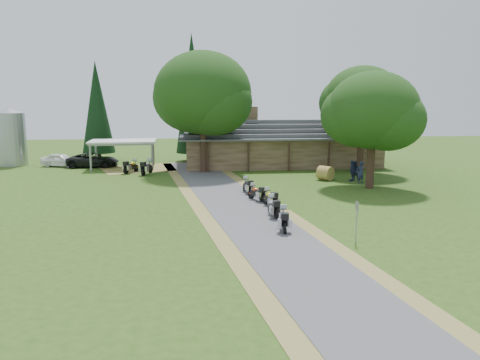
{
  "coord_description": "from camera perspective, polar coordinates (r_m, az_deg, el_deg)",
  "views": [
    {
      "loc": [
        -3.63,
        -25.23,
        6.97
      ],
      "look_at": [
        -0.32,
        5.65,
        1.6
      ],
      "focal_mm": 35.0,
      "sensor_mm": 36.0,
      "label": 1
    }
  ],
  "objects": [
    {
      "name": "sign_post",
      "position": [
        23.45,
        14.0,
        -5.06
      ],
      "size": [
        0.38,
        0.06,
        2.14
      ],
      "primitive_type": null,
      "color": "gray",
      "rests_on": "ground"
    },
    {
      "name": "person_a",
      "position": [
        40.57,
        14.49,
        1.17
      ],
      "size": [
        0.76,
        0.69,
        2.19
      ],
      "primitive_type": "imported",
      "rotation": [
        0.0,
        0.0,
        3.63
      ],
      "color": "navy",
      "rests_on": "ground"
    },
    {
      "name": "motorcycle_row_c",
      "position": [
        30.66,
        3.69,
        -2.18
      ],
      "size": [
        0.99,
        1.88,
        1.23
      ],
      "primitive_type": null,
      "rotation": [
        0.0,
        0.0,
        1.81
      ],
      "color": "gold",
      "rests_on": "ground"
    },
    {
      "name": "car_dark_suv",
      "position": [
        51.01,
        -17.52,
        2.73
      ],
      "size": [
        2.62,
        5.77,
        2.18
      ],
      "primitive_type": "imported",
      "rotation": [
        0.0,
        0.0,
        1.54
      ],
      "color": "black",
      "rests_on": "ground"
    },
    {
      "name": "oak_lodge_right",
      "position": [
        45.87,
        14.67,
        7.92
      ],
      "size": [
        7.08,
        7.08,
        11.43
      ],
      "primitive_type": null,
      "color": "#123610",
      "rests_on": "ground"
    },
    {
      "name": "lodge",
      "position": [
        50.36,
        4.94,
        4.62
      ],
      "size": [
        21.4,
        9.4,
        4.9
      ],
      "primitive_type": null,
      "color": "brown",
      "rests_on": "ground"
    },
    {
      "name": "carport",
      "position": [
        49.3,
        -14.03,
        3.06
      ],
      "size": [
        6.78,
        4.69,
        2.85
      ],
      "primitive_type": null,
      "rotation": [
        0.0,
        0.0,
        0.05
      ],
      "color": "silver",
      "rests_on": "ground"
    },
    {
      "name": "driveway",
      "position": [
        30.21,
        -0.01,
        -3.53
      ],
      "size": [
        51.95,
        51.95,
        0.0
      ],
      "primitive_type": "plane",
      "rotation": [
        0.0,
        0.0,
        0.14
      ],
      "color": "#454547",
      "rests_on": "ground"
    },
    {
      "name": "silo",
      "position": [
        55.33,
        -26.11,
        4.71
      ],
      "size": [
        3.35,
        3.35,
        6.03
      ],
      "primitive_type": "cylinder",
      "rotation": [
        0.0,
        0.0,
        0.14
      ],
      "color": "gray",
      "rests_on": "ground"
    },
    {
      "name": "motorcycle_row_d",
      "position": [
        32.48,
        2.04,
        -1.51
      ],
      "size": [
        1.28,
        1.82,
        1.2
      ],
      "primitive_type": null,
      "rotation": [
        0.0,
        0.0,
        2.03
      ],
      "color": "#BB3F19",
      "rests_on": "ground"
    },
    {
      "name": "motorcycle_carport_a",
      "position": [
        46.0,
        -13.13,
        1.69
      ],
      "size": [
        1.58,
        2.02,
        1.35
      ],
      "primitive_type": null,
      "rotation": [
        0.0,
        0.0,
        1.02
      ],
      "color": "gold",
      "rests_on": "ground"
    },
    {
      "name": "oak_driveway",
      "position": [
        37.98,
        15.83,
        6.4
      ],
      "size": [
        7.08,
        7.08,
        9.91
      ],
      "primitive_type": null,
      "color": "#123610",
      "rests_on": "ground"
    },
    {
      "name": "cedar_near",
      "position": [
        53.23,
        -5.82,
        9.9
      ],
      "size": [
        3.84,
        3.84,
        14.2
      ],
      "primitive_type": "cone",
      "color": "black",
      "rests_on": "ground"
    },
    {
      "name": "ground",
      "position": [
        26.42,
        2.0,
        -5.49
      ],
      "size": [
        120.0,
        120.0,
        0.0
      ],
      "primitive_type": "plane",
      "color": "#2C4814",
      "rests_on": "ground"
    },
    {
      "name": "motorcycle_row_e",
      "position": [
        35.07,
        0.93,
        -0.65
      ],
      "size": [
        0.91,
        1.85,
        1.21
      ],
      "primitive_type": null,
      "rotation": [
        0.0,
        0.0,
        1.77
      ],
      "color": "black",
      "rests_on": "ground"
    },
    {
      "name": "oak_lodge_left",
      "position": [
        44.91,
        -4.53,
        8.68
      ],
      "size": [
        9.22,
        9.22,
        12.22
      ],
      "primitive_type": null,
      "color": "#123610",
      "rests_on": "ground"
    },
    {
      "name": "motorcycle_row_b",
      "position": [
        28.2,
        4.09,
        -3.19
      ],
      "size": [
        0.74,
        1.9,
        1.28
      ],
      "primitive_type": null,
      "rotation": [
        0.0,
        0.0,
        1.64
      ],
      "color": "#B7BABF",
      "rests_on": "ground"
    },
    {
      "name": "motorcycle_row_a",
      "position": [
        25.3,
        5.39,
        -4.72
      ],
      "size": [
        0.86,
        1.93,
        1.28
      ],
      "primitive_type": null,
      "rotation": [
        0.0,
        0.0,
        1.43
      ],
      "color": "navy",
      "rests_on": "ground"
    },
    {
      "name": "cedar_far",
      "position": [
        55.69,
        -17.01,
        8.0
      ],
      "size": [
        3.63,
        3.63,
        11.26
      ],
      "primitive_type": "cone",
      "color": "black",
      "rests_on": "ground"
    },
    {
      "name": "hay_bale",
      "position": [
        41.46,
        10.37,
        0.83
      ],
      "size": [
        1.68,
        1.66,
        1.24
      ],
      "primitive_type": "cylinder",
      "rotation": [
        1.57,
        0.0,
        0.71
      ],
      "color": "olive",
      "rests_on": "ground"
    },
    {
      "name": "motorcycle_carport_b",
      "position": [
        44.74,
        -11.29,
        1.59
      ],
      "size": [
        1.32,
        2.23,
        1.45
      ],
      "primitive_type": null,
      "rotation": [
        0.0,
        0.0,
        1.25
      ],
      "color": "gray",
      "rests_on": "ground"
    },
    {
      "name": "car_white_sedan",
      "position": [
        52.44,
        -20.99,
        2.49
      ],
      "size": [
        3.84,
        5.74,
        1.77
      ],
      "primitive_type": "imported",
      "rotation": [
        0.0,
        0.0,
        1.24
      ],
      "color": "white",
      "rests_on": "ground"
    },
    {
      "name": "person_c",
      "position": [
        41.39,
        13.5,
        1.32
      ],
      "size": [
        0.55,
        0.68,
        2.11
      ],
      "primitive_type": "imported",
      "rotation": [
        0.0,
        0.0,
        4.49
      ],
      "color": "navy",
      "rests_on": "ground"
    },
    {
      "name": "person_b",
      "position": [
        41.81,
        13.83,
        1.29
      ],
      "size": [
        0.57,
        0.42,
        1.96
      ],
      "primitive_type": "imported",
      "rotation": [
        0.0,
        0.0,
        3.1
      ],
      "color": "navy",
      "rests_on": "ground"
    }
  ]
}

